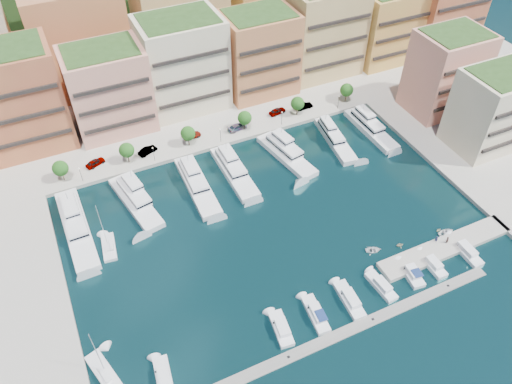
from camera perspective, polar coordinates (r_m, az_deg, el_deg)
ground at (r=112.22m, az=2.01°, el=-3.64°), size 400.00×400.00×0.00m
north_quay at (r=157.15m, az=-8.35°, el=11.75°), size 220.00×64.00×2.00m
east_quay at (r=140.84m, az=26.82°, el=2.49°), size 34.00×76.00×2.00m
hillside at (r=198.36m, az=-13.09°, el=18.30°), size 240.00×40.00×58.00m
south_pontoon at (r=96.40m, az=8.65°, el=-16.22°), size 72.00×2.20×0.35m
finger_pier at (r=114.79m, az=20.74°, el=-6.07°), size 32.00×5.00×2.00m
apartment_1 at (r=137.34m, az=-25.34°, el=9.63°), size 20.00×16.50×26.80m
apartment_2 at (r=136.95m, az=-16.46°, el=11.14°), size 20.00×15.50×22.80m
apartment_3 at (r=141.35m, az=-8.36°, el=14.34°), size 22.00×16.50×25.80m
apartment_4 at (r=146.99m, az=0.35°, el=15.59°), size 20.00×15.50×23.80m
apartment_5 at (r=157.46m, az=7.65°, el=17.88°), size 22.00×16.50×26.80m
apartment_6 at (r=168.81m, az=14.69°, el=17.99°), size 20.00×15.50×22.80m
apartment_7 at (r=179.65m, az=20.53°, el=18.66°), size 22.00×16.50×24.80m
apartment_east_a at (r=148.35m, az=20.90°, el=12.70°), size 18.00×14.50×22.80m
apartment_east_b at (r=139.13m, az=25.51°, el=8.49°), size 18.00×14.50×20.80m
backblock_1 at (r=156.13m, az=-19.51°, el=16.24°), size 26.00×18.00×30.00m
backblock_2 at (r=160.95m, az=-8.65°, el=19.04°), size 26.00×18.00×30.00m
backblock_3 at (r=170.98m, az=1.54°, el=21.03°), size 26.00×18.00×30.00m
tree_0 at (r=127.17m, az=-21.47°, el=2.53°), size 3.80×3.80×5.65m
tree_1 at (r=127.61m, az=-14.57°, el=4.65°), size 3.80×3.80×5.65m
tree_2 at (r=130.03m, az=-7.79°, el=6.65°), size 3.80×3.80×5.65m
tree_3 at (r=134.33m, az=-1.30°, el=8.47°), size 3.80×3.80×5.65m
tree_4 at (r=140.33m, az=4.77°, el=10.05°), size 3.80×3.80×5.65m
tree_5 at (r=147.82m, az=10.33°, el=11.40°), size 3.80×3.80×5.65m
lamppost_0 at (r=125.86m, az=-19.46°, el=2.13°), size 0.30×0.30×4.20m
lamppost_1 at (r=127.07m, az=-11.65°, el=4.51°), size 0.30×0.30×4.20m
lamppost_2 at (r=130.77m, az=-4.10°, el=6.72°), size 0.30×0.30×4.20m
lamppost_3 at (r=136.76m, az=2.98°, el=8.67°), size 0.30×0.30×4.20m
lamppost_4 at (r=144.75m, az=9.43°, el=10.32°), size 0.30×0.30×4.20m
yacht_0 at (r=117.36m, az=-19.94°, el=-3.51°), size 5.40×25.45×7.30m
yacht_1 at (r=119.33m, az=-13.69°, el=-0.82°), size 8.38×20.84×7.30m
yacht_2 at (r=120.79m, az=-6.87°, el=1.09°), size 5.44×22.12×7.30m
yacht_3 at (r=123.64m, az=-2.64°, el=2.63°), size 4.90×20.55×7.30m
yacht_4 at (r=128.67m, az=3.36°, el=4.48°), size 8.27×20.49×7.30m
yacht_5 at (r=135.01m, az=8.88°, el=6.22°), size 6.62×19.90×7.30m
yacht_6 at (r=140.50m, az=12.83°, el=7.29°), size 4.74×20.00×7.30m
cruiser_0 at (r=92.61m, az=-10.47°, el=-20.25°), size 3.58×8.41×2.55m
cruiser_3 at (r=95.86m, az=2.91°, el=-15.35°), size 3.65×7.87×2.55m
cruiser_4 at (r=97.99m, az=6.86°, el=-13.70°), size 3.39×8.75×2.66m
cruiser_5 at (r=100.75m, az=10.64°, el=-12.02°), size 3.35×9.12×2.55m
cruiser_6 at (r=103.92m, az=14.13°, el=-10.41°), size 2.95×7.87×2.55m
cruiser_7 at (r=107.42m, az=17.31°, el=-8.90°), size 3.55×7.37×2.66m
cruiser_8 at (r=110.28m, az=19.49°, el=-7.83°), size 2.43×7.22×2.55m
cruiser_9 at (r=115.25m, az=22.79°, el=-6.21°), size 2.74×9.09×2.55m
sailboat_0 at (r=95.49m, az=-16.85°, el=-19.33°), size 5.40×10.24×13.20m
sailboat_2 at (r=111.70m, az=-16.44°, el=-6.12°), size 3.59×7.87×13.20m
tender_3 at (r=117.56m, az=20.16°, el=-4.10°), size 1.47×1.31×0.71m
tender_0 at (r=109.63m, az=13.27°, el=-6.47°), size 4.02×3.42×0.71m
tender_1 at (r=111.88m, az=16.12°, el=-5.83°), size 1.92×1.74×0.87m
tender_2 at (r=117.57m, az=20.91°, el=-4.35°), size 3.83×2.80×0.78m
car_0 at (r=130.74m, az=-17.90°, el=3.24°), size 5.36×3.70×1.70m
car_1 at (r=131.01m, az=-12.28°, el=4.66°), size 5.39×3.50×1.68m
car_2 at (r=134.39m, az=-7.34°, el=6.47°), size 4.97×2.35×1.37m
car_3 at (r=136.03m, az=-2.16°, el=7.44°), size 6.00×3.39×1.64m
car_4 at (r=142.06m, az=2.45°, el=9.23°), size 5.31×2.93×1.71m
car_5 at (r=144.70m, az=5.55°, el=9.77°), size 5.06×1.92×1.65m
person_0 at (r=113.46m, az=19.93°, el=-5.06°), size 0.49×0.69×1.77m
person_1 at (r=114.08m, az=20.99°, el=-5.13°), size 0.85×0.67×1.70m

